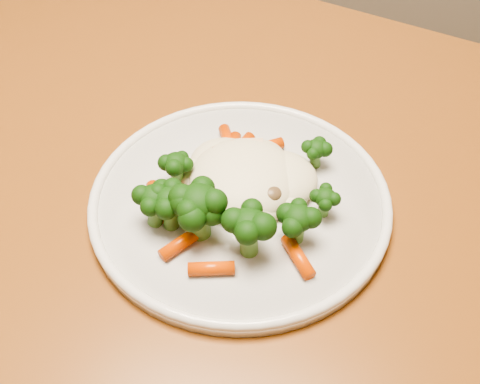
# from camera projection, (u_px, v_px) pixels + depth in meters

# --- Properties ---
(dining_table) EXTENTS (1.42, 1.10, 0.75)m
(dining_table) POSITION_uv_depth(u_px,v_px,m) (140.00, 239.00, 0.67)
(dining_table) COLOR brown
(dining_table) RESTS_ON ground
(plate) EXTENTS (0.29, 0.29, 0.01)m
(plate) POSITION_uv_depth(u_px,v_px,m) (240.00, 202.00, 0.58)
(plate) COLOR silver
(plate) RESTS_ON dining_table
(meal) EXTENTS (0.19, 0.19, 0.05)m
(meal) POSITION_uv_depth(u_px,v_px,m) (230.00, 191.00, 0.55)
(meal) COLOR beige
(meal) RESTS_ON plate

